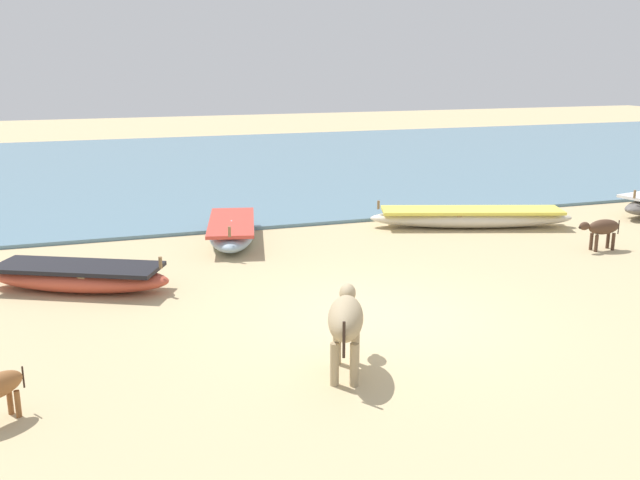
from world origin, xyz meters
TOP-DOWN VIEW (x-y plane):
  - ground at (0.00, 0.00)m, footprint 80.00×80.00m
  - sea_water at (0.00, 16.10)m, footprint 60.00×20.00m
  - fishing_boat_2 at (-4.27, 2.80)m, footprint 3.25×2.23m
  - fishing_boat_3 at (4.43, 4.81)m, footprint 4.77×2.30m
  - fishing_boat_4 at (-1.15, 5.19)m, footprint 1.63×3.20m
  - cow_adult_dun at (-1.13, -1.68)m, footprint 0.85×1.46m
  - calf_near_dark at (5.90, 2.15)m, footprint 1.00×0.29m

SIDE VIEW (x-z plane):
  - ground at x=0.00m, z-range 0.00..0.00m
  - sea_water at x=0.00m, z-range 0.00..0.08m
  - fishing_boat_3 at x=4.43m, z-range -0.08..0.56m
  - fishing_boat_2 at x=-4.27m, z-range -0.08..0.57m
  - fishing_boat_4 at x=-1.15m, z-range -0.08..0.60m
  - calf_near_dark at x=5.90m, z-range 0.14..0.79m
  - cow_adult_dun at x=-1.13m, z-range 0.21..1.19m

